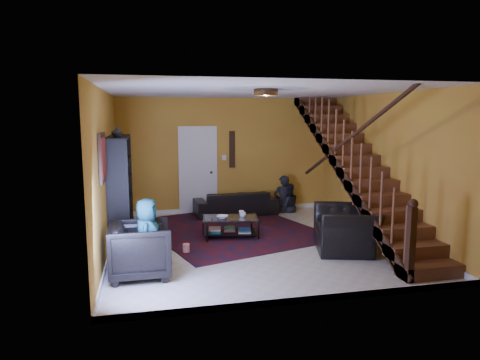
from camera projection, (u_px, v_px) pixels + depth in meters
The scene contains 21 objects.
floor at pixel (253, 242), 8.09m from camera, with size 5.50×5.50×0.00m, color beige.
room at pixel (177, 226), 9.09m from camera, with size 5.50×5.50×5.50m.
staircase at pixel (359, 166), 8.34m from camera, with size 0.95×5.02×3.18m.
bookshelf at pixel (121, 191), 8.02m from camera, with size 0.35×1.80×2.00m.
door at pixel (198, 171), 10.42m from camera, with size 0.82×0.05×2.05m, color silver.
framed_picture at pixel (102, 157), 6.42m from camera, with size 0.04×0.74×0.74m, color maroon.
wall_hanging at pixel (232, 149), 10.53m from camera, with size 0.14×0.03×0.90m, color black.
ceiling_fixture at pixel (266, 93), 6.92m from camera, with size 0.40×0.40×0.10m, color #3F2814.
rug at pixel (230, 229), 9.01m from camera, with size 3.12×3.57×0.02m, color #400B0E.
sofa at pixel (236, 203), 10.30m from camera, with size 1.96×0.77×0.57m, color black.
armchair_left at pixel (141, 250), 6.31m from camera, with size 0.87×0.89×0.81m, color black.
armchair_right at pixel (347, 229), 7.56m from camera, with size 1.18×1.03×0.77m, color black.
person_adult_a at pixel (283, 203), 10.62m from camera, with size 0.50×0.33×1.37m, color black.
person_adult_b at pixel (288, 206), 10.66m from camera, with size 0.56×0.44×1.16m, color black.
person_child at pixel (147, 237), 6.33m from camera, with size 0.57×0.37×1.17m, color #184D5C.
coffee_table at pixel (230, 226), 8.37m from camera, with size 1.15×0.79×0.40m.
cup_a at pixel (243, 215), 8.38m from camera, with size 0.12×0.12×0.09m, color #999999.
cup_b at pixel (241, 213), 8.50m from camera, with size 0.11×0.11×0.10m, color #999999.
bowl at pixel (222, 217), 8.26m from camera, with size 0.23×0.23×0.06m, color #999999.
vase at pixel (117, 132), 7.37m from camera, with size 0.18×0.18×0.19m, color #999999.
popcorn_bucket at pixel (186, 248), 7.44m from camera, with size 0.12×0.12×0.14m, color red.
Camera 1 is at (-1.93, -7.59, 2.36)m, focal length 32.00 mm.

